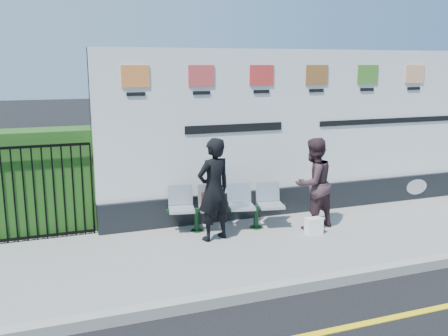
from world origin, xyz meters
The scene contains 12 objects.
ground centered at (0.00, 0.00, 0.00)m, with size 80.00×80.00×0.00m, color black.
pavement centered at (0.00, 2.50, 0.06)m, with size 14.00×3.00×0.12m, color gray.
kerb centered at (0.00, 1.00, 0.07)m, with size 14.00×0.18×0.14m, color gray.
yellow_line centered at (0.00, 0.00, 0.00)m, with size 14.00×0.10×0.01m, color yellow.
billboard centered at (0.50, 3.85, 1.42)m, with size 8.00×0.30×3.00m.
hedge centered at (-4.58, 4.30, 0.97)m, with size 2.35×0.70×1.70m, color #235018.
railing centered at (-4.58, 3.85, 0.89)m, with size 2.05×0.06×1.54m, color black, non-canonical shape.
bench centered at (-1.44, 3.27, 0.33)m, with size 1.92×0.51×0.41m, color #B6BABF, non-canonical shape.
woman_left centered at (-1.79, 2.90, 0.94)m, with size 0.60×0.39×1.63m, color black.
woman_right centered at (-0.03, 2.87, 0.89)m, with size 0.75×0.59×1.55m, color #392529.
handbag_brown centered at (-1.68, 3.32, 0.66)m, with size 0.32×0.14×0.25m, color black.
carrier_bag_white centered at (-0.17, 2.57, 0.26)m, with size 0.27×0.16×0.27m, color white.
Camera 1 is at (-4.28, -4.24, 2.85)m, focal length 40.00 mm.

